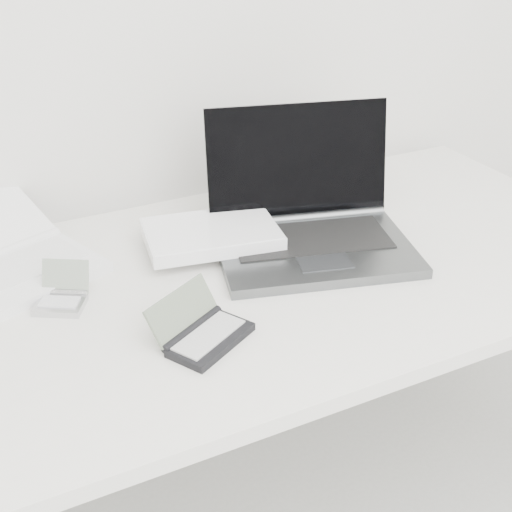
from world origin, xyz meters
name	(u,v)px	position (x,y,z in m)	size (l,w,h in m)	color
desk	(260,290)	(0.00, 1.55, 0.68)	(1.60, 0.80, 0.73)	white
laptop_large	(281,227)	(0.09, 1.62, 0.77)	(0.58, 0.42, 0.27)	#515456
netbook_open_white	(9,261)	(-0.45, 1.77, 0.75)	(0.39, 0.44, 0.09)	white
pda_silver	(62,297)	(-0.38, 1.61, 0.75)	(0.12, 0.13, 0.07)	silver
palmtop_charcoal	(203,332)	(-0.20, 1.38, 0.75)	(0.19, 0.18, 0.08)	black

